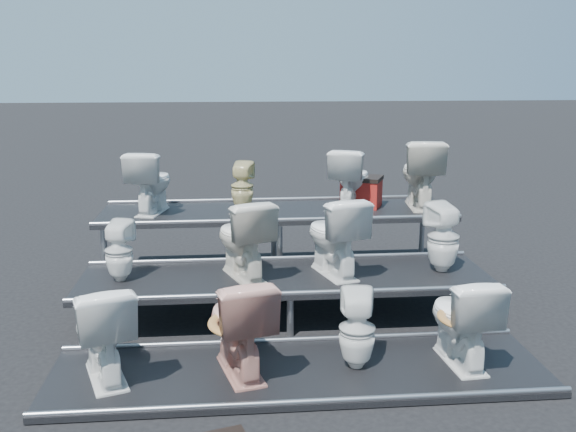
{
  "coord_description": "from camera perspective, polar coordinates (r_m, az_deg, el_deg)",
  "views": [
    {
      "loc": [
        -0.56,
        -6.27,
        2.58
      ],
      "look_at": [
        0.03,
        0.1,
        1.07
      ],
      "focal_mm": 40.0,
      "sensor_mm": 36.0,
      "label": 1
    }
  ],
  "objects": [
    {
      "name": "toilet_8",
      "position": [
        7.75,
        -12.12,
        2.99
      ],
      "size": [
        0.57,
        0.81,
        0.74
      ],
      "primitive_type": "imported",
      "rotation": [
        0.0,
        0.0,
        2.9
      ],
      "color": "white",
      "rests_on": "tier_back"
    },
    {
      "name": "toilet_4",
      "position": [
        6.62,
        -14.79,
        -3.02
      ],
      "size": [
        0.35,
        0.35,
        0.62
      ],
      "primitive_type": "imported",
      "rotation": [
        0.0,
        0.0,
        2.86
      ],
      "color": "white",
      "rests_on": "tier_mid"
    },
    {
      "name": "toilet_7",
      "position": [
        6.88,
        13.64,
        -1.86
      ],
      "size": [
        0.42,
        0.42,
        0.73
      ],
      "primitive_type": "imported",
      "rotation": [
        0.0,
        0.0,
        3.46
      ],
      "color": "white",
      "rests_on": "tier_mid"
    },
    {
      "name": "tier_mid",
      "position": [
        6.72,
        -0.2,
        -7.15
      ],
      "size": [
        4.2,
        1.2,
        0.46
      ],
      "primitive_type": "cube",
      "color": "black",
      "rests_on": "ground"
    },
    {
      "name": "red_crate",
      "position": [
        8.0,
        6.53,
        2.02
      ],
      "size": [
        0.57,
        0.52,
        0.33
      ],
      "primitive_type": "cube",
      "rotation": [
        0.0,
        0.0,
        -0.42
      ],
      "color": "#9E2211",
      "rests_on": "tier_back"
    },
    {
      "name": "toilet_11",
      "position": [
        8.03,
        11.7,
        3.73
      ],
      "size": [
        0.55,
        0.87,
        0.84
      ],
      "primitive_type": "imported",
      "rotation": [
        0.0,
        0.0,
        3.04
      ],
      "color": "beige",
      "rests_on": "tier_back"
    },
    {
      "name": "toilet_3",
      "position": [
        5.75,
        15.16,
        -8.81
      ],
      "size": [
        0.51,
        0.82,
        0.81
      ],
      "primitive_type": "imported",
      "rotation": [
        0.0,
        0.0,
        3.22
      ],
      "color": "white",
      "rests_on": "tier_front"
    },
    {
      "name": "toilet_10",
      "position": [
        7.83,
        5.62,
        3.33
      ],
      "size": [
        0.68,
        0.84,
        0.74
      ],
      "primitive_type": "imported",
      "rotation": [
        0.0,
        0.0,
        2.71
      ],
      "color": "white",
      "rests_on": "tier_back"
    },
    {
      "name": "tier_back",
      "position": [
        7.89,
        -1.03,
        -2.5
      ],
      "size": [
        4.2,
        1.2,
        0.86
      ],
      "primitive_type": "cube",
      "color": "black",
      "rests_on": "ground"
    },
    {
      "name": "toilet_2",
      "position": [
        5.53,
        6.16,
        -9.96
      ],
      "size": [
        0.35,
        0.36,
        0.69
      ],
      "primitive_type": "imported",
      "rotation": [
        0.0,
        0.0,
        3.0
      ],
      "color": "white",
      "rests_on": "tier_front"
    },
    {
      "name": "ground",
      "position": [
        6.81,
        -0.19,
        -8.97
      ],
      "size": [
        80.0,
        80.0,
        0.0
      ],
      "primitive_type": "plane",
      "color": "black",
      "rests_on": "ground"
    },
    {
      "name": "tier_front",
      "position": [
        5.62,
        1.02,
        -13.7
      ],
      "size": [
        4.2,
        1.2,
        0.06
      ],
      "primitive_type": "cube",
      "color": "black",
      "rests_on": "ground"
    },
    {
      "name": "toilet_1",
      "position": [
        5.39,
        -4.41,
        -9.54
      ],
      "size": [
        0.67,
        0.93,
        0.86
      ],
      "primitive_type": "imported",
      "rotation": [
        0.0,
        0.0,
        3.39
      ],
      "color": "tan",
      "rests_on": "tier_front"
    },
    {
      "name": "toilet_6",
      "position": [
        6.58,
        4.11,
        -1.72
      ],
      "size": [
        0.67,
        0.91,
        0.83
      ],
      "primitive_type": "imported",
      "rotation": [
        0.0,
        0.0,
        3.43
      ],
      "color": "white",
      "rests_on": "tier_mid"
    },
    {
      "name": "toilet_0",
      "position": [
        5.5,
        -16.18,
        -9.74
      ],
      "size": [
        0.71,
        0.92,
        0.83
      ],
      "primitive_type": "imported",
      "rotation": [
        0.0,
        0.0,
        3.48
      ],
      "color": "white",
      "rests_on": "tier_front"
    },
    {
      "name": "toilet_5",
      "position": [
        6.5,
        -4.04,
        -1.97
      ],
      "size": [
        0.7,
        0.91,
        0.82
      ],
      "primitive_type": "imported",
      "rotation": [
        0.0,
        0.0,
        3.49
      ],
      "color": "beige",
      "rests_on": "tier_mid"
    },
    {
      "name": "toilet_9",
      "position": [
        7.71,
        -4.08,
        2.64
      ],
      "size": [
        0.33,
        0.34,
        0.6
      ],
      "primitive_type": "imported",
      "rotation": [
        0.0,
        0.0,
        2.87
      ],
      "color": "#CFC284",
      "rests_on": "tier_back"
    }
  ]
}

